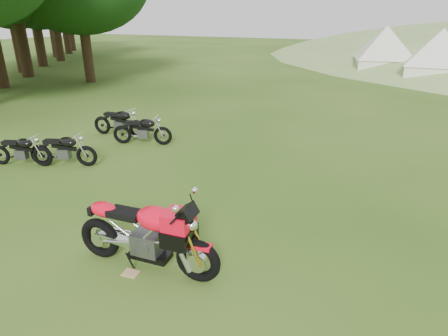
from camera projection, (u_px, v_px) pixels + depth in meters
The scene contains 10 objects.
ground at pixel (204, 218), 7.23m from camera, with size 120.00×120.00×0.00m, color #284D10.
treeline at pixel (71, 68), 28.00m from camera, with size 28.00×32.00×14.00m, color black, non-canonical shape.
sport_motorcycle at pixel (145, 229), 5.56m from camera, with size 2.28×0.57×1.37m, color red, non-canonical shape.
plywood_board at pixel (131, 273), 5.67m from camera, with size 0.24×0.19×0.02m, color tan.
vintage_moto_a at pixel (20, 150), 9.63m from camera, with size 1.63×0.38×0.86m, color black, non-canonical shape.
vintage_moto_b at pixel (63, 149), 9.61m from camera, with size 1.73×0.40×0.91m, color black, non-canonical shape.
vintage_moto_c at pixel (119, 121), 11.98m from camera, with size 1.86×0.43×0.98m, color black, non-canonical shape.
vintage_moto_d at pixel (142, 129), 11.23m from camera, with size 1.76×0.41×0.93m, color black, non-canonical shape.
tent_left at pixel (384, 52), 24.56m from camera, with size 3.32×3.32×2.88m, color silver, non-canonical shape.
tent_mid at pixel (439, 57), 21.45m from camera, with size 3.29×3.29×2.86m, color white, non-canonical shape.
Camera 1 is at (3.21, -5.47, 3.63)m, focal length 30.00 mm.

